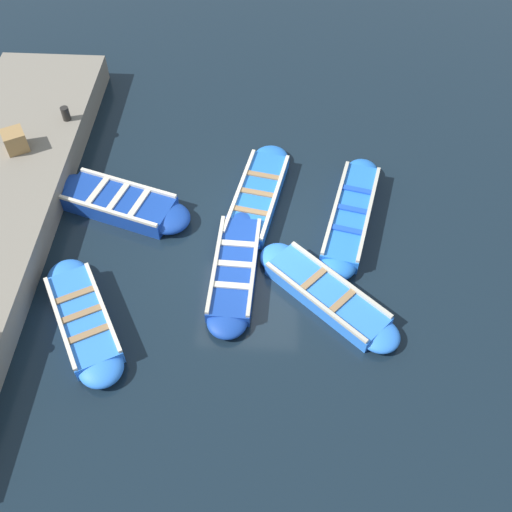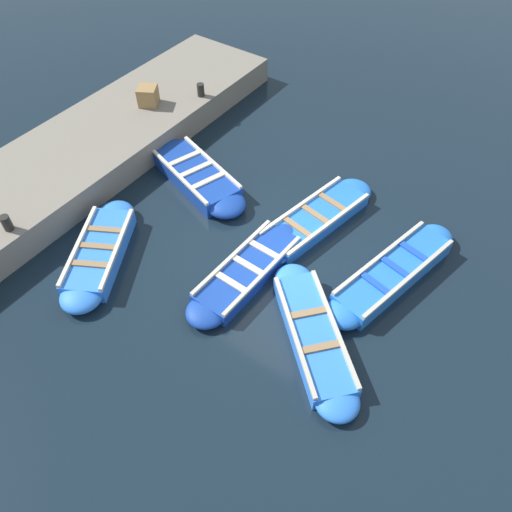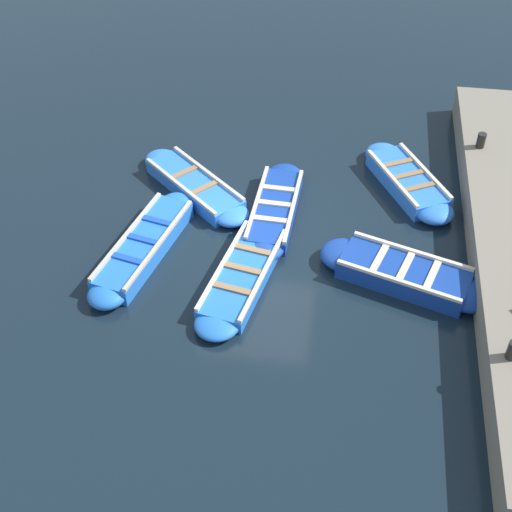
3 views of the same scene
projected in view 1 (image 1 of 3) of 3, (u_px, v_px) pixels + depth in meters
ground_plane at (248, 243)px, 13.32m from camera, size 120.00×120.00×0.00m
boat_centre at (235, 269)px, 12.68m from camera, size 0.99×3.50×0.37m
boat_tucked at (351, 215)px, 13.60m from camera, size 1.59×3.87×0.43m
boat_inner_gap at (84, 319)px, 11.86m from camera, size 2.32×3.25×0.43m
boat_alongside at (257, 197)px, 14.00m from camera, size 1.55×3.79×0.35m
boat_near_quay at (327, 295)px, 12.25m from camera, size 3.16×2.96×0.39m
boat_outer_right at (119, 203)px, 13.80m from camera, size 3.64×1.99×0.46m
bollard_mid_north at (66, 114)px, 14.76m from camera, size 0.20×0.20×0.35m
wooden_crate at (15, 141)px, 14.03m from camera, size 0.67×0.67×0.49m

